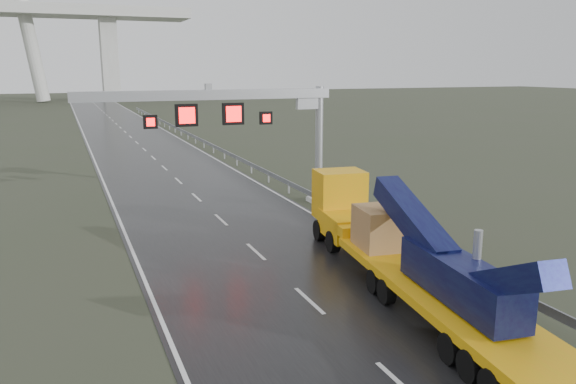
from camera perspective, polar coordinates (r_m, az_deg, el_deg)
name	(u,v)px	position (r m, az deg, el deg)	size (l,w,h in m)	color
ground	(364,352)	(17.50, 7.76, -15.78)	(400.00, 400.00, 0.00)	#333A28
road	(153,158)	(54.51, -13.52, 3.39)	(11.00, 200.00, 0.02)	black
guardrail	(248,163)	(46.12, -4.13, 2.97)	(0.20, 140.00, 1.40)	gray
sign_gantry	(245,115)	(32.95, -4.43, 7.81)	(14.90, 1.20, 7.42)	silver
heavy_haul_truck	(395,244)	(22.25, 10.80, -5.19)	(4.59, 17.62, 4.10)	orange
exit_sign_pair	(344,185)	(32.60, 5.75, 0.67)	(1.32, 0.45, 2.34)	#9DA1A6
striped_barrier	(334,209)	(31.56, 4.70, -1.71)	(0.66, 0.35, 1.11)	red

